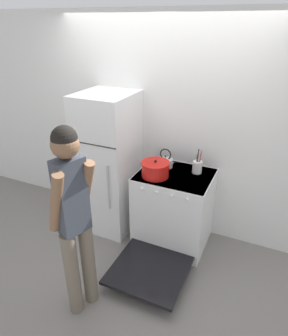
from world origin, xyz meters
name	(u,v)px	position (x,y,z in m)	size (l,w,h in m)	color
ground_plane	(159,218)	(0.00, 0.00, 0.00)	(14.00, 14.00, 0.00)	slate
wall_back	(163,129)	(0.00, 0.03, 1.27)	(10.00, 0.06, 2.55)	silver
refrigerator	(109,164)	(-0.54, -0.33, 0.86)	(0.61, 0.69, 1.71)	white
stove_range	(172,210)	(0.30, -0.37, 0.45)	(0.81, 1.39, 0.90)	white
dutch_oven_pot	(155,169)	(0.12, -0.46, 0.99)	(0.35, 0.31, 0.19)	red
tea_kettle	(165,161)	(0.13, -0.20, 0.97)	(0.22, 0.18, 0.22)	silver
utensil_jar	(197,166)	(0.50, -0.19, 0.98)	(0.11, 0.11, 0.29)	silver
person	(74,216)	(-0.14, -1.56, 1.01)	(0.36, 0.42, 1.77)	#6B6051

